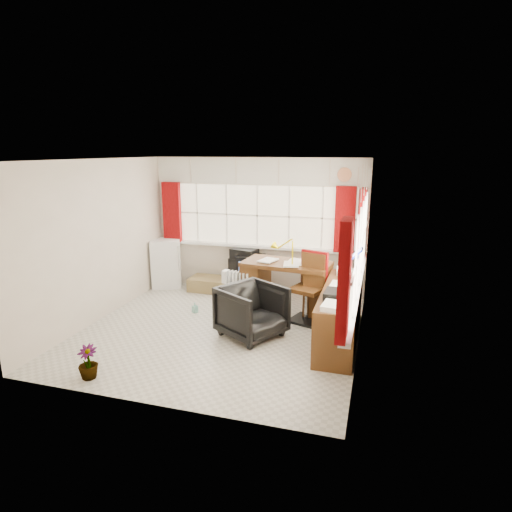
% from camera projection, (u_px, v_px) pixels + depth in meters
% --- Properties ---
extents(ground, '(4.00, 4.00, 0.00)m').
position_uv_depth(ground, '(221.00, 330.00, 6.40)').
color(ground, beige).
rests_on(ground, ground).
extents(room_walls, '(4.00, 4.00, 4.00)m').
position_uv_depth(room_walls, '(219.00, 232.00, 6.03)').
color(room_walls, beige).
rests_on(room_walls, ground).
extents(window_back, '(3.70, 0.12, 3.60)m').
position_uv_depth(window_back, '(257.00, 243.00, 7.98)').
color(window_back, beige).
rests_on(window_back, room_walls).
extents(window_right, '(0.12, 3.70, 3.60)m').
position_uv_depth(window_right, '(357.00, 281.00, 5.64)').
color(window_right, beige).
rests_on(window_right, room_walls).
extents(curtains, '(3.83, 3.83, 1.15)m').
position_uv_depth(curtains, '(296.00, 227.00, 6.65)').
color(curtains, maroon).
rests_on(curtains, room_walls).
extents(overhead_cabinets, '(3.98, 3.98, 0.48)m').
position_uv_depth(overhead_cabinets, '(301.00, 175.00, 6.50)').
color(overhead_cabinets, beige).
rests_on(overhead_cabinets, room_walls).
extents(desk, '(1.50, 0.86, 0.86)m').
position_uv_depth(desk, '(286.00, 284.00, 7.14)').
color(desk, '#552F14').
rests_on(desk, ground).
extents(desk_lamp, '(0.18, 0.17, 0.45)m').
position_uv_depth(desk_lamp, '(293.00, 247.00, 6.71)').
color(desk_lamp, yellow).
rests_on(desk_lamp, desk).
extents(task_chair, '(0.58, 0.60, 1.10)m').
position_uv_depth(task_chair, '(311.00, 284.00, 6.70)').
color(task_chair, black).
rests_on(task_chair, ground).
extents(office_chair, '(1.12, 1.11, 0.75)m').
position_uv_depth(office_chair, '(252.00, 311.00, 6.13)').
color(office_chair, black).
rests_on(office_chair, ground).
extents(radiator, '(0.46, 0.24, 0.65)m').
position_uv_depth(radiator, '(238.00, 294.00, 7.22)').
color(radiator, white).
rests_on(radiator, ground).
extents(credenza, '(0.50, 2.00, 0.85)m').
position_uv_depth(credenza, '(340.00, 314.00, 6.02)').
color(credenza, '#552F14').
rests_on(credenza, ground).
extents(file_tray, '(0.28, 0.36, 0.11)m').
position_uv_depth(file_tray, '(335.00, 295.00, 5.51)').
color(file_tray, black).
rests_on(file_tray, credenza).
extents(tv_bench, '(1.40, 0.50, 0.25)m').
position_uv_depth(tv_bench, '(226.00, 285.00, 8.12)').
color(tv_bench, olive).
rests_on(tv_bench, ground).
extents(crt_tv, '(0.62, 0.59, 0.48)m').
position_uv_depth(crt_tv, '(251.00, 267.00, 8.01)').
color(crt_tv, black).
rests_on(crt_tv, tv_bench).
extents(hifi_stack, '(0.63, 0.48, 0.59)m').
position_uv_depth(hifi_stack, '(244.00, 265.00, 8.03)').
color(hifi_stack, black).
rests_on(hifi_stack, tv_bench).
extents(mini_fridge, '(0.73, 0.73, 0.94)m').
position_uv_depth(mini_fridge, '(166.00, 263.00, 8.40)').
color(mini_fridge, white).
rests_on(mini_fridge, ground).
extents(spray_bottle_a, '(0.12, 0.12, 0.30)m').
position_uv_depth(spray_bottle_a, '(251.00, 295.00, 7.51)').
color(spray_bottle_a, white).
rests_on(spray_bottle_a, ground).
extents(spray_bottle_b, '(0.10, 0.10, 0.17)m').
position_uv_depth(spray_bottle_b, '(195.00, 308.00, 7.08)').
color(spray_bottle_b, '#8ED3C2').
rests_on(spray_bottle_b, ground).
extents(flower_vase, '(0.27, 0.27, 0.41)m').
position_uv_depth(flower_vase, '(88.00, 362.00, 5.02)').
color(flower_vase, black).
rests_on(flower_vase, ground).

